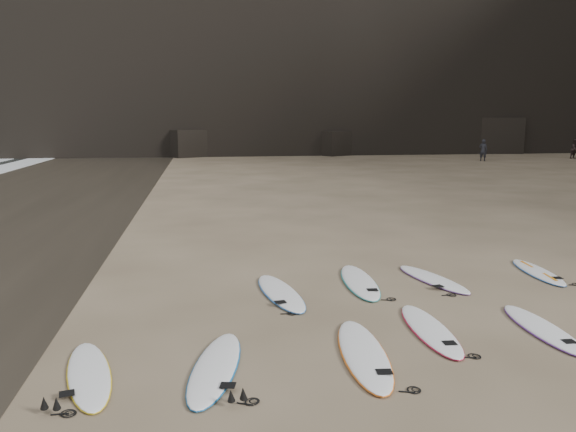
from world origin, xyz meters
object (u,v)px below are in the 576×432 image
surfboard_2 (430,329)px  surfboard_8 (538,272)px  surfboard_3 (542,328)px  surfboard_5 (280,292)px  surfboard_6 (360,281)px  surfboard_1 (364,352)px  surfboard_11 (89,373)px  person_b (575,149)px  person_a (483,150)px  surfboard_0 (215,366)px  surfboard_7 (433,279)px

surfboard_2 → surfboard_8: bearing=40.5°
surfboard_3 → surfboard_5: surfboard_5 is taller
surfboard_2 → surfboard_6: size_ratio=0.91×
surfboard_1 → surfboard_11: surfboard_1 is taller
surfboard_1 → person_b: 48.36m
person_b → person_a: bearing=174.3°
surfboard_6 → surfboard_3: bearing=-49.1°
surfboard_11 → person_b: size_ratio=1.37×
surfboard_3 → person_b: bearing=56.1°
surfboard_3 → surfboard_8: bearing=60.8°
surfboard_11 → person_a: 44.12m
surfboard_6 → surfboard_0: bearing=-126.1°
surfboard_2 → surfboard_7: size_ratio=1.02×
surfboard_0 → person_b: (32.67, 37.74, 0.82)m
surfboard_1 → surfboard_2: (1.41, 0.78, -0.00)m
surfboard_5 → surfboard_7: 3.58m
surfboard_3 → person_b: person_b is taller
surfboard_1 → surfboard_7: 4.57m
surfboard_2 → surfboard_5: (-2.26, 2.44, 0.00)m
surfboard_1 → surfboard_6: 3.85m
surfboard_2 → person_b: (28.98, 36.82, 0.82)m
surfboard_2 → person_a: bearing=63.9°
surfboard_3 → surfboard_11: (-7.43, -0.61, -0.00)m
surfboard_2 → surfboard_6: surfboard_6 is taller
surfboard_6 → surfboard_8: bearing=6.3°
surfboard_1 → surfboard_7: bearing=59.4°
surfboard_2 → surfboard_11: (-5.49, -0.86, -0.00)m
surfboard_6 → person_b: bearing=53.4°
surfboard_0 → surfboard_5: 3.64m
surfboard_3 → surfboard_7: size_ratio=0.99×
surfboard_11 → surfboard_0: bearing=-15.2°
surfboard_1 → person_b: size_ratio=1.60×
surfboard_6 → person_a: 38.17m
surfboard_1 → person_a: size_ratio=1.52×
surfboard_11 → person_b: person_b is taller
surfboard_1 → person_b: person_b is taller
surfboard_3 → surfboard_8: 3.91m
surfboard_1 → surfboard_11: bearing=-173.3°
surfboard_6 → person_b: size_ratio=1.59×
surfboard_1 → surfboard_2: 1.61m
surfboard_8 → surfboard_11: size_ratio=0.99×
surfboard_8 → surfboard_11: (-9.47, -3.94, 0.00)m
surfboard_2 → surfboard_5: size_ratio=0.94×
surfboard_2 → surfboard_8: size_ratio=1.07×
surfboard_5 → surfboard_0: bearing=-121.4°
surfboard_2 → surfboard_6: (-0.42, 2.94, 0.00)m
surfboard_1 → surfboard_8: surfboard_1 is taller
surfboard_6 → surfboard_8: size_ratio=1.18×
surfboard_0 → surfboard_3: size_ratio=1.05×
person_b → surfboard_8: bearing=-140.5°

